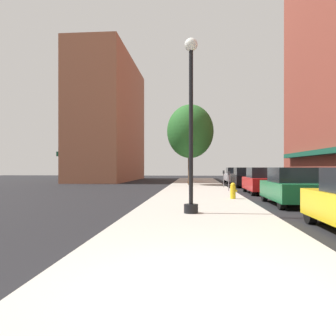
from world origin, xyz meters
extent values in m
plane|color=black|center=(4.00, 18.00, 0.00)|extent=(90.00, 90.00, 0.00)
cube|color=#A8A399|center=(0.00, 19.00, 0.06)|extent=(4.80, 50.00, 0.12)
cube|color=#9E6047|center=(-11.00, 37.00, 7.64)|extent=(6.00, 18.00, 15.29)
cube|color=#144C38|center=(-14.35, 37.00, 3.10)|extent=(0.90, 15.30, 0.50)
cylinder|color=black|center=(-0.29, 6.75, 0.27)|extent=(0.48, 0.48, 0.30)
cylinder|color=black|center=(-0.29, 6.75, 3.02)|extent=(0.14, 0.14, 5.20)
sphere|color=silver|center=(-0.29, 6.75, 5.80)|extent=(0.44, 0.44, 0.44)
cylinder|color=gold|center=(1.70, 12.03, 0.43)|extent=(0.26, 0.26, 0.62)
sphere|color=gold|center=(1.70, 12.03, 0.79)|extent=(0.24, 0.24, 0.24)
cylinder|color=gold|center=(1.84, 12.03, 0.52)|extent=(0.12, 0.10, 0.10)
cylinder|color=slate|center=(2.05, 17.55, 0.65)|extent=(0.06, 0.06, 1.05)
cube|color=#33383D|center=(2.05, 17.55, 1.30)|extent=(0.14, 0.09, 0.26)
cylinder|color=slate|center=(2.05, 21.43, 0.65)|extent=(0.06, 0.06, 1.05)
cube|color=#33383D|center=(2.05, 21.43, 1.30)|extent=(0.14, 0.09, 0.26)
cylinder|color=#422D1E|center=(-0.59, 25.00, 1.72)|extent=(0.40, 0.40, 3.21)
ellipsoid|color=#235B23|center=(-0.59, 25.00, 4.88)|extent=(4.14, 4.14, 4.76)
cylinder|color=black|center=(3.22, 5.60, 0.32)|extent=(0.22, 0.64, 0.64)
cylinder|color=black|center=(3.22, 12.04, 0.32)|extent=(0.22, 0.64, 0.64)
cylinder|color=black|center=(4.78, 12.04, 0.32)|extent=(0.22, 0.64, 0.64)
cylinder|color=black|center=(3.22, 8.84, 0.32)|extent=(0.22, 0.64, 0.64)
cylinder|color=black|center=(4.78, 8.84, 0.32)|extent=(0.22, 0.64, 0.64)
cube|color=#196638|center=(4.00, 10.44, 0.64)|extent=(1.80, 4.30, 0.76)
cube|color=black|center=(4.00, 10.29, 1.34)|extent=(1.56, 2.20, 0.64)
cylinder|color=black|center=(3.22, 18.41, 0.32)|extent=(0.22, 0.64, 0.64)
cylinder|color=black|center=(4.78, 18.41, 0.32)|extent=(0.22, 0.64, 0.64)
cylinder|color=black|center=(3.22, 15.21, 0.32)|extent=(0.22, 0.64, 0.64)
cylinder|color=black|center=(4.78, 15.21, 0.32)|extent=(0.22, 0.64, 0.64)
cube|color=red|center=(4.00, 16.81, 0.64)|extent=(1.80, 4.30, 0.76)
cube|color=black|center=(4.00, 16.66, 1.34)|extent=(1.56, 2.20, 0.64)
cylinder|color=black|center=(3.22, 25.62, 0.32)|extent=(0.22, 0.64, 0.64)
cylinder|color=black|center=(4.78, 25.62, 0.32)|extent=(0.22, 0.64, 0.64)
cylinder|color=black|center=(3.22, 22.42, 0.32)|extent=(0.22, 0.64, 0.64)
cylinder|color=black|center=(4.78, 22.42, 0.32)|extent=(0.22, 0.64, 0.64)
cube|color=black|center=(4.00, 24.02, 0.64)|extent=(1.80, 4.30, 0.76)
cube|color=black|center=(4.00, 23.87, 1.34)|extent=(1.56, 2.20, 0.64)
cylinder|color=black|center=(3.22, 32.78, 0.32)|extent=(0.22, 0.64, 0.64)
cylinder|color=black|center=(4.78, 32.78, 0.32)|extent=(0.22, 0.64, 0.64)
cylinder|color=black|center=(3.22, 29.58, 0.32)|extent=(0.22, 0.64, 0.64)
cylinder|color=black|center=(4.78, 29.58, 0.32)|extent=(0.22, 0.64, 0.64)
cube|color=#B2B2BA|center=(4.00, 31.18, 0.64)|extent=(1.80, 4.30, 0.76)
cube|color=black|center=(4.00, 31.03, 1.34)|extent=(1.56, 2.20, 0.64)
camera|label=1|loc=(-0.16, -4.37, 1.66)|focal=35.25mm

